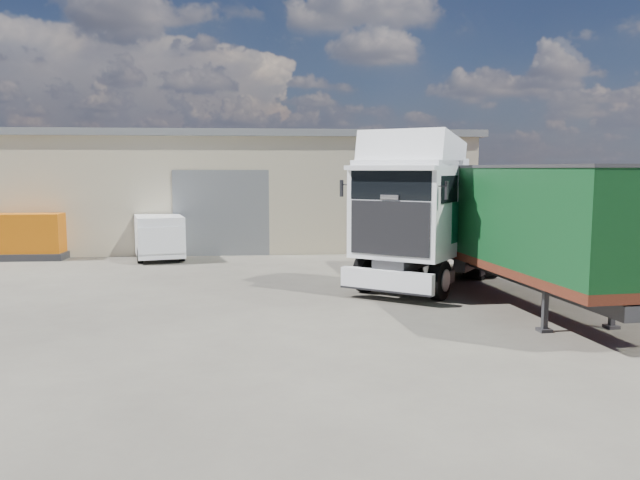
{
  "coord_description": "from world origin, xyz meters",
  "views": [
    {
      "loc": [
        -0.03,
        -16.35,
        3.66
      ],
      "look_at": [
        1.58,
        3.0,
        1.43
      ],
      "focal_mm": 35.0,
      "sensor_mm": 36.0,
      "label": 1
    }
  ],
  "objects": [
    {
      "name": "ground",
      "position": [
        0.0,
        0.0,
        0.0
      ],
      "size": [
        120.0,
        120.0,
        0.0
      ],
      "primitive_type": "plane",
      "color": "black",
      "rests_on": "ground"
    },
    {
      "name": "warehouse",
      "position": [
        -6.0,
        16.0,
        2.66
      ],
      "size": [
        30.6,
        12.6,
        5.42
      ],
      "color": "#B9AC8E",
      "rests_on": "ground"
    },
    {
      "name": "brick_boundary_wall",
      "position": [
        11.5,
        6.0,
        1.25
      ],
      "size": [
        0.35,
        26.0,
        2.5
      ],
      "primitive_type": "cube",
      "color": "maroon",
      "rests_on": "ground"
    },
    {
      "name": "panel_van",
      "position": [
        -4.57,
        9.57,
        0.92
      ],
      "size": [
        2.79,
        4.66,
        1.78
      ],
      "rotation": [
        0.0,
        0.0,
        0.25
      ],
      "color": "black",
      "rests_on": "ground"
    },
    {
      "name": "orange_skip",
      "position": [
        -9.74,
        9.8,
        0.81
      ],
      "size": [
        2.98,
        1.87,
        1.86
      ],
      "rotation": [
        0.0,
        0.0,
        0.0
      ],
      "color": "#2D2D30",
      "rests_on": "ground"
    },
    {
      "name": "box_trailer",
      "position": [
        6.64,
        0.65,
        2.29
      ],
      "size": [
        3.47,
        11.47,
        3.75
      ],
      "rotation": [
        0.0,
        0.0,
        0.1
      ],
      "color": "#2D2D30",
      "rests_on": "ground"
    },
    {
      "name": "tractor_unit",
      "position": [
        4.53,
        2.22,
        2.0
      ],
      "size": [
        6.25,
        7.22,
        4.77
      ],
      "rotation": [
        0.0,
        0.0,
        -0.62
      ],
      "color": "black",
      "rests_on": "ground"
    }
  ]
}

